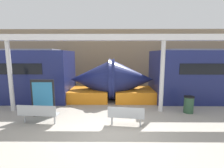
{
  "coord_description": "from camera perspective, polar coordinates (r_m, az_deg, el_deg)",
  "views": [
    {
      "loc": [
        0.05,
        -5.91,
        2.86
      ],
      "look_at": [
        -0.03,
        2.78,
        1.4
      ],
      "focal_mm": 28.0,
      "sensor_mm": 36.0,
      "label": 1
    }
  ],
  "objects": [
    {
      "name": "canopy_beam",
      "position": [
        9.01,
        16.59,
        14.34
      ],
      "size": [
        28.0,
        0.6,
        0.28
      ],
      "primitive_type": "cube",
      "color": "silver",
      "rests_on": "support_column_near"
    },
    {
      "name": "trash_bin",
      "position": [
        9.51,
        23.76,
        -6.12
      ],
      "size": [
        0.49,
        0.49,
        0.84
      ],
      "color": "#2D5138",
      "rests_on": "ground_plane"
    },
    {
      "name": "ground_plane",
      "position": [
        6.56,
        0.01,
        -16.29
      ],
      "size": [
        60.0,
        60.0,
        0.0
      ],
      "primitive_type": "plane",
      "color": "#A8A093"
    },
    {
      "name": "bench_near",
      "position": [
        7.11,
        4.58,
        -10.02
      ],
      "size": [
        1.49,
        0.62,
        0.83
      ],
      "rotation": [
        0.0,
        0.0,
        -0.13
      ],
      "color": "#ADB2B7",
      "rests_on": "ground_plane"
    },
    {
      "name": "poster_board",
      "position": [
        8.69,
        -21.59,
        -4.28
      ],
      "size": [
        1.08,
        0.07,
        1.75
      ],
      "color": "black",
      "rests_on": "ground_plane"
    },
    {
      "name": "support_column_far",
      "position": [
        10.14,
        -30.29,
        2.05
      ],
      "size": [
        0.22,
        0.22,
        3.53
      ],
      "primitive_type": "cylinder",
      "color": "silver",
      "rests_on": "ground_plane"
    },
    {
      "name": "station_wall",
      "position": [
        15.32,
        0.32,
        8.18
      ],
      "size": [
        56.0,
        0.2,
        5.0
      ],
      "primitive_type": "cube",
      "color": "#9E8460",
      "rests_on": "ground_plane"
    },
    {
      "name": "support_column_near",
      "position": [
        9.04,
        16.01,
        2.22
      ],
      "size": [
        0.22,
        0.22,
        3.53
      ],
      "primitive_type": "cylinder",
      "color": "silver",
      "rests_on": "ground_plane"
    },
    {
      "name": "bench_far",
      "position": [
        7.93,
        -23.0,
        -8.66
      ],
      "size": [
        1.68,
        0.57,
        0.83
      ],
      "rotation": [
        0.0,
        0.0,
        -0.08
      ],
      "color": "#ADB2B7",
      "rests_on": "ground_plane"
    }
  ]
}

